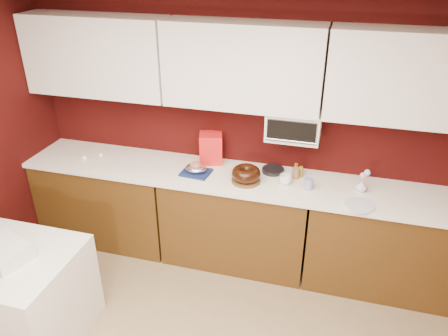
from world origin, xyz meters
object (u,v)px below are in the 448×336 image
object	(u,v)px
bundt_cake	(246,174)
toaster_oven	(294,125)
foil_ham_nest	(196,168)
blue_jar	(309,184)
newspaper_stack	(4,253)
coffee_mug	(285,179)
dining_table	(14,295)
pandoro_box	(211,148)
flower_vase	(362,185)

from	to	relation	value
bundt_cake	toaster_oven	bearing A→B (deg)	34.62
foil_ham_nest	blue_jar	world-z (taller)	blue_jar
newspaper_stack	coffee_mug	bearing A→B (deg)	37.11
dining_table	toaster_oven	bearing A→B (deg)	39.13
pandoro_box	coffee_mug	size ratio (longest dim) A/B	2.70
toaster_oven	newspaper_stack	world-z (taller)	toaster_oven
toaster_oven	blue_jar	distance (m)	0.51
bundt_cake	pandoro_box	xyz separation A→B (m)	(-0.41, 0.29, 0.06)
toaster_oven	dining_table	world-z (taller)	toaster_oven
dining_table	bundt_cake	xyz separation A→B (m)	(1.50, 1.26, 0.60)
bundt_cake	coffee_mug	distance (m)	0.34
foil_ham_nest	coffee_mug	world-z (taller)	coffee_mug
toaster_oven	flower_vase	world-z (taller)	toaster_oven
foil_ham_nest	dining_table	bearing A→B (deg)	-128.66
foil_ham_nest	blue_jar	size ratio (longest dim) A/B	2.02
pandoro_box	blue_jar	distance (m)	0.98
dining_table	blue_jar	xyz separation A→B (m)	(2.03, 1.29, 0.57)
blue_jar	pandoro_box	bearing A→B (deg)	164.01
flower_vase	coffee_mug	bearing A→B (deg)	-175.56
foil_ham_nest	blue_jar	xyz separation A→B (m)	(1.00, -0.00, -0.01)
toaster_oven	flower_vase	xyz separation A→B (m)	(0.61, -0.14, -0.42)
flower_vase	newspaper_stack	xyz separation A→B (m)	(-2.40, -1.39, -0.15)
bundt_cake	pandoro_box	distance (m)	0.50
coffee_mug	flower_vase	distance (m)	0.63
dining_table	newspaper_stack	distance (m)	0.44
foil_ham_nest	bundt_cake	bearing A→B (deg)	-3.60
blue_jar	newspaper_stack	xyz separation A→B (m)	(-1.98, -1.32, -0.14)
foil_ham_nest	coffee_mug	bearing A→B (deg)	1.66
bundt_cake	newspaper_stack	xyz separation A→B (m)	(-1.44, -1.29, -0.17)
dining_table	flower_vase	world-z (taller)	flower_vase
flower_vase	bundt_cake	bearing A→B (deg)	-173.99
coffee_mug	flower_vase	xyz separation A→B (m)	(0.63, 0.05, 0.00)
coffee_mug	flower_vase	bearing A→B (deg)	4.44
toaster_oven	blue_jar	xyz separation A→B (m)	(0.18, -0.22, -0.43)
dining_table	flower_vase	xyz separation A→B (m)	(2.46, 1.36, 0.58)
toaster_oven	pandoro_box	bearing A→B (deg)	176.05
dining_table	blue_jar	world-z (taller)	blue_jar
pandoro_box	newspaper_stack	size ratio (longest dim) A/B	0.87
toaster_oven	flower_vase	bearing A→B (deg)	-12.95
toaster_oven	flower_vase	distance (m)	0.75
foil_ham_nest	toaster_oven	bearing A→B (deg)	14.58
blue_jar	newspaper_stack	bearing A→B (deg)	-146.33
coffee_mug	blue_jar	xyz separation A→B (m)	(0.20, -0.03, -0.01)
dining_table	blue_jar	bearing A→B (deg)	32.35
bundt_cake	foil_ham_nest	size ratio (longest dim) A/B	1.32
foil_ham_nest	flower_vase	distance (m)	1.43
bundt_cake	foil_ham_nest	distance (m)	0.47
newspaper_stack	pandoro_box	bearing A→B (deg)	56.82
dining_table	foil_ham_nest	xyz separation A→B (m)	(1.03, 1.29, 0.58)
dining_table	blue_jar	size ratio (longest dim) A/B	10.63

